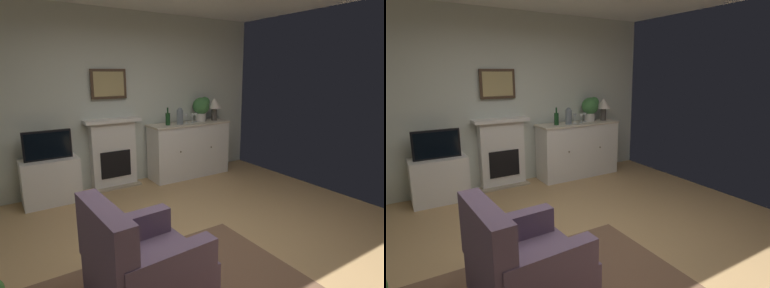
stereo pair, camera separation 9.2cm
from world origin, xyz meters
TOP-DOWN VIEW (x-y plane):
  - ground_plane at (0.00, 0.00)m, footprint 5.30×5.22m
  - wall_rear at (0.00, 2.58)m, footprint 5.30×0.06m
  - fireplace_unit at (-0.10, 2.45)m, footprint 0.87×0.30m
  - framed_picture at (-0.10, 2.50)m, footprint 0.55×0.04m
  - sideboard_cabinet at (1.21, 2.27)m, footprint 1.45×0.49m
  - table_lamp at (1.75, 2.27)m, footprint 0.26×0.26m
  - wine_bottle at (0.78, 2.26)m, footprint 0.08×0.08m
  - wine_glass_left at (1.14, 2.25)m, footprint 0.07×0.07m
  - wine_glass_center at (1.25, 2.22)m, footprint 0.07×0.07m
  - wine_glass_right at (1.36, 2.29)m, footprint 0.07×0.07m
  - vase_decorative at (0.99, 2.22)m, footprint 0.11×0.11m
  - tv_cabinet at (-1.08, 2.29)m, footprint 0.75×0.42m
  - tv_set at (-1.08, 2.27)m, footprint 0.62×0.07m
  - potted_plant_small at (1.50, 2.32)m, footprint 0.30×0.30m
  - armchair at (-0.89, -0.33)m, footprint 0.84×0.81m

SIDE VIEW (x-z plane):
  - ground_plane at x=0.00m, z-range -0.10..0.00m
  - tv_cabinet at x=-1.08m, z-range 0.00..0.64m
  - armchair at x=-0.89m, z-range -0.08..0.84m
  - sideboard_cabinet at x=1.21m, z-range 0.00..0.95m
  - fireplace_unit at x=-0.10m, z-range 0.00..1.10m
  - tv_set at x=-1.08m, z-range 0.64..1.04m
  - wine_bottle at x=0.78m, z-range 0.91..1.20m
  - wine_glass_left at x=1.14m, z-range 0.99..1.15m
  - wine_glass_center at x=1.25m, z-range 0.99..1.15m
  - wine_glass_right at x=1.36m, z-range 0.99..1.15m
  - vase_decorative at x=0.99m, z-range 0.95..1.23m
  - potted_plant_small at x=1.50m, z-range 0.99..1.42m
  - table_lamp at x=1.75m, z-range 1.03..1.43m
  - wall_rear at x=0.00m, z-range 0.00..2.74m
  - framed_picture at x=-0.10m, z-range 1.40..1.85m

